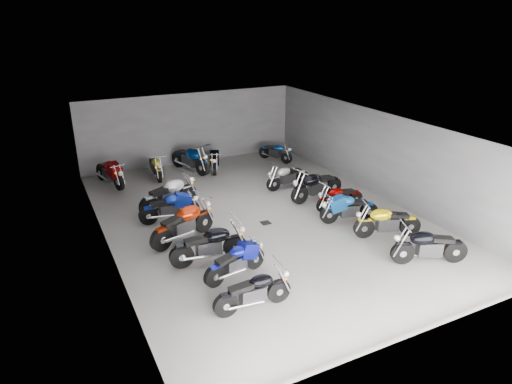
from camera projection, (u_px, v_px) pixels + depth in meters
ground at (259, 217)px, 15.68m from camera, size 14.00×14.00×0.00m
wall_back at (190, 128)px, 20.91m from camera, size 10.00×0.10×3.20m
wall_left at (103, 199)px, 13.02m from camera, size 0.10×14.00×3.20m
wall_right at (377, 154)px, 17.16m from camera, size 0.10×14.00×3.20m
ceiling at (259, 125)px, 14.49m from camera, size 10.00×14.00×0.04m
drain_grate at (266, 223)px, 15.26m from camera, size 0.32×0.32×0.01m
motorcycle_left_a at (254, 291)px, 10.72m from camera, size 1.98×0.40×0.87m
motorcycle_left_b at (236, 261)px, 12.02m from camera, size 1.93×0.62×0.86m
motorcycle_left_c at (210, 245)px, 12.72m from camera, size 2.25×0.48×0.99m
motorcycle_left_d at (184, 224)px, 13.91m from camera, size 2.27×1.02×1.05m
motorcycle_left_e at (170, 207)px, 15.24m from camera, size 2.07×0.45×0.91m
motorcycle_left_f at (169, 194)px, 16.14m from camera, size 2.28×0.85×1.03m
motorcycle_right_a at (429, 246)px, 12.68m from camera, size 2.06×0.98×0.96m
motorcycle_right_b at (387, 222)px, 14.17m from camera, size 2.05×0.89×0.94m
motorcycle_right_c at (349, 208)px, 15.19m from camera, size 2.01×0.65×0.90m
motorcycle_right_d at (340, 197)px, 16.14m from camera, size 1.92×0.37×0.85m
motorcycle_right_e at (316, 186)px, 16.98m from camera, size 2.32×0.52×1.02m
motorcycle_right_f at (287, 176)px, 18.14m from camera, size 1.99×0.45×0.88m
motorcycle_back_a at (110, 173)px, 18.38m from camera, size 0.76×2.21×0.99m
motorcycle_back_b at (155, 167)px, 19.26m from camera, size 0.43×2.03×0.89m
motorcycle_back_c at (190, 159)px, 19.94m from camera, size 0.96×2.31×1.06m
motorcycle_back_d at (215, 159)px, 20.17m from camera, size 0.95×1.97×0.92m
motorcycle_back_f at (276, 152)px, 21.41m from camera, size 0.88×1.78×0.83m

